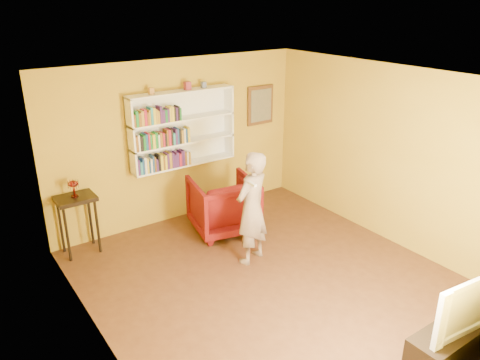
# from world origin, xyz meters

# --- Properties ---
(room_shell) EXTENTS (5.30, 5.80, 2.88)m
(room_shell) POSITION_xyz_m (0.00, 0.00, 1.02)
(room_shell) COLOR #472917
(room_shell) RESTS_ON ground
(bookshelf) EXTENTS (1.80, 0.29, 1.23)m
(bookshelf) POSITION_xyz_m (0.00, 2.41, 1.59)
(bookshelf) COLOR white
(bookshelf) RESTS_ON room_shell
(books_row_lower) EXTENTS (0.92, 0.19, 0.27)m
(books_row_lower) POSITION_xyz_m (-0.40, 2.31, 1.13)
(books_row_lower) COLOR #462165
(books_row_lower) RESTS_ON bookshelf
(books_row_middle) EXTENTS (0.92, 0.19, 0.26)m
(books_row_middle) POSITION_xyz_m (-0.40, 2.30, 1.51)
(books_row_middle) COLOR brown
(books_row_middle) RESTS_ON bookshelf
(books_row_upper) EXTENTS (0.79, 0.19, 0.26)m
(books_row_upper) POSITION_xyz_m (-0.48, 2.30, 1.89)
(books_row_upper) COLOR brown
(books_row_upper) RESTS_ON bookshelf
(ornament_left) EXTENTS (0.07, 0.07, 0.10)m
(ornament_left) POSITION_xyz_m (-0.50, 2.35, 2.26)
(ornament_left) COLOR #B47933
(ornament_left) RESTS_ON bookshelf
(ornament_centre) EXTENTS (0.09, 0.09, 0.13)m
(ornament_centre) POSITION_xyz_m (0.12, 2.35, 2.28)
(ornament_centre) COLOR #8B2E45
(ornament_centre) RESTS_ON bookshelf
(ornament_right) EXTENTS (0.07, 0.07, 0.10)m
(ornament_right) POSITION_xyz_m (0.41, 2.35, 2.26)
(ornament_right) COLOR slate
(ornament_right) RESTS_ON bookshelf
(framed_painting) EXTENTS (0.55, 0.05, 0.70)m
(framed_painting) POSITION_xyz_m (1.65, 2.46, 1.75)
(framed_painting) COLOR #543318
(framed_painting) RESTS_ON room_shell
(console_table) EXTENTS (0.55, 0.42, 0.90)m
(console_table) POSITION_xyz_m (-1.85, 2.25, 0.75)
(console_table) COLOR black
(console_table) RESTS_ON ground
(ruby_lustre) EXTENTS (0.16, 0.15, 0.25)m
(ruby_lustre) POSITION_xyz_m (-1.85, 2.25, 1.08)
(ruby_lustre) COLOR maroon
(ruby_lustre) RESTS_ON console_table
(armchair) EXTENTS (1.16, 1.18, 0.91)m
(armchair) POSITION_xyz_m (0.28, 1.62, 0.45)
(armchair) COLOR #4E050A
(armchair) RESTS_ON ground
(person) EXTENTS (0.70, 0.58, 1.65)m
(person) POSITION_xyz_m (0.11, 0.61, 0.83)
(person) COLOR #7E695C
(person) RESTS_ON ground
(game_remote) EXTENTS (0.04, 0.15, 0.04)m
(game_remote) POSITION_xyz_m (-0.14, 0.27, 1.37)
(game_remote) COLOR silver
(game_remote) RESTS_ON person
(tv_cabinet) EXTENTS (1.27, 0.38, 0.46)m
(tv_cabinet) POSITION_xyz_m (0.67, -2.25, 0.23)
(tv_cabinet) COLOR black
(tv_cabinet) RESTS_ON ground
(television) EXTENTS (1.11, 0.26, 0.64)m
(television) POSITION_xyz_m (0.67, -2.25, 0.77)
(television) COLOR black
(television) RESTS_ON tv_cabinet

